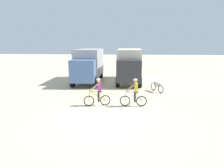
# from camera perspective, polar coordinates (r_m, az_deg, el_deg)

# --- Properties ---
(ground_plane) EXTENTS (120.00, 120.00, 0.00)m
(ground_plane) POSITION_cam_1_polar(r_m,az_deg,el_deg) (10.83, -2.23, -9.86)
(ground_plane) COLOR beige
(box_truck_grey_hauler) EXTENTS (2.50, 6.79, 3.35)m
(box_truck_grey_hauler) POSITION_cam_1_polar(r_m,az_deg,el_deg) (20.75, -6.75, 5.80)
(box_truck_grey_hauler) COLOR #9E9EA3
(box_truck_grey_hauler) RESTS_ON ground
(box_truck_cream_rv) EXTENTS (2.45, 6.77, 3.35)m
(box_truck_cream_rv) POSITION_cam_1_polar(r_m,az_deg,el_deg) (20.71, 5.00, 5.83)
(box_truck_cream_rv) COLOR beige
(box_truck_cream_rv) RESTS_ON ground
(cyclist_orange_shirt) EXTENTS (1.71, 0.56, 1.82)m
(cyclist_orange_shirt) POSITION_cam_1_polar(r_m,az_deg,el_deg) (12.73, -4.07, -2.57)
(cyclist_orange_shirt) COLOR black
(cyclist_orange_shirt) RESTS_ON ground
(cyclist_cowboy_hat) EXTENTS (1.73, 0.52, 1.82)m
(cyclist_cowboy_hat) POSITION_cam_1_polar(r_m,az_deg,el_deg) (12.67, 6.44, -2.69)
(cyclist_cowboy_hat) COLOR black
(cyclist_cowboy_hat) RESTS_ON ground
(bicycle_spare) EXTENTS (0.87, 1.56, 0.97)m
(bicycle_spare) POSITION_cam_1_polar(r_m,az_deg,el_deg) (16.86, 12.79, -0.85)
(bicycle_spare) COLOR black
(bicycle_spare) RESTS_ON ground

